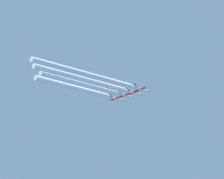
# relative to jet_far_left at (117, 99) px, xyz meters

# --- Properties ---
(jet_far_left) EXTENTS (9.04, 13.16, 3.16)m
(jet_far_left) POSITION_rel_jet_far_left_xyz_m (0.00, 0.00, 0.00)
(jet_far_left) COLOR silver
(jet_inner_left) EXTENTS (9.04, 13.16, 3.16)m
(jet_inner_left) POSITION_rel_jet_far_left_xyz_m (7.90, 0.45, 0.24)
(jet_inner_left) COLOR silver
(jet_center) EXTENTS (9.04, 13.16, 3.16)m
(jet_center) POSITION_rel_jet_far_left_xyz_m (15.46, 0.57, 0.02)
(jet_center) COLOR silver
(jet_inner_right) EXTENTS (9.04, 13.16, 3.16)m
(jet_inner_right) POSITION_rel_jet_far_left_xyz_m (22.68, -0.12, 0.19)
(jet_inner_right) COLOR silver
(smoke_trail_far_left) EXTENTS (3.17, 54.52, 3.17)m
(smoke_trail_far_left) POSITION_rel_jet_far_left_xyz_m (0.00, -33.25, -0.03)
(smoke_trail_far_left) COLOR white
(smoke_trail_inner_left) EXTENTS (3.17, 57.22, 3.17)m
(smoke_trail_inner_left) POSITION_rel_jet_far_left_xyz_m (7.90, -34.14, 0.21)
(smoke_trail_inner_left) COLOR white
(smoke_trail_center) EXTENTS (3.17, 67.19, 3.17)m
(smoke_trail_center) POSITION_rel_jet_far_left_xyz_m (15.46, -39.00, -0.01)
(smoke_trail_center) COLOR white
(smoke_trail_inner_right) EXTENTS (3.17, 73.10, 3.17)m
(smoke_trail_inner_right) POSITION_rel_jet_far_left_xyz_m (22.68, -42.65, 0.15)
(smoke_trail_inner_right) COLOR white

